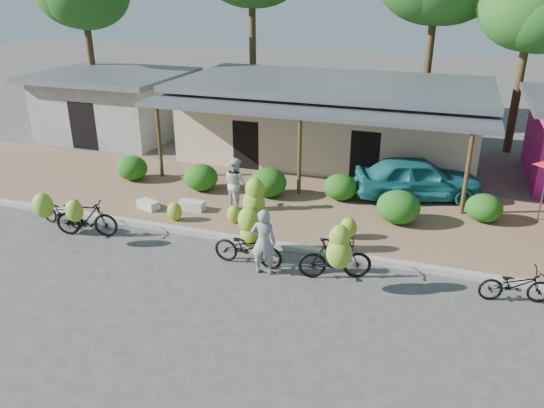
% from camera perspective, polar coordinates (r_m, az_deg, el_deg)
% --- Properties ---
extents(ground, '(100.00, 100.00, 0.00)m').
position_cam_1_polar(ground, '(14.10, -4.14, -7.89)').
color(ground, '#454340').
rests_on(ground, ground).
extents(sidewalk, '(60.00, 6.00, 0.12)m').
position_cam_1_polar(sidewalk, '(18.28, 1.92, -0.17)').
color(sidewalk, '#895F49').
rests_on(sidewalk, ground).
extents(curb, '(60.00, 0.25, 0.15)m').
position_cam_1_polar(curb, '(15.69, -1.31, -4.15)').
color(curb, '#A8A399').
rests_on(curb, ground).
extents(shop_main, '(13.00, 8.50, 3.35)m').
position_cam_1_polar(shop_main, '(23.23, 6.35, 9.03)').
color(shop_main, '#C1AB92').
rests_on(shop_main, ground).
extents(shop_grey, '(7.00, 6.00, 3.15)m').
position_cam_1_polar(shop_grey, '(27.78, -16.69, 10.26)').
color(shop_grey, '#AFAFAA').
rests_on(shop_grey, ground).
extents(tree_near_right, '(4.38, 4.19, 7.83)m').
position_cam_1_polar(tree_near_right, '(25.87, 25.72, 18.49)').
color(tree_near_right, brown).
rests_on(tree_near_right, ground).
extents(hedge_0, '(1.20, 1.08, 0.94)m').
position_cam_1_polar(hedge_0, '(21.09, -14.82, 3.77)').
color(hedge_0, '#1F5714').
rests_on(hedge_0, sidewalk).
extents(hedge_1, '(1.26, 1.13, 0.98)m').
position_cam_1_polar(hedge_1, '(19.50, -7.65, 2.86)').
color(hedge_1, '#1F5714').
rests_on(hedge_1, sidewalk).
extents(hedge_2, '(1.32, 1.19, 1.03)m').
position_cam_1_polar(hedge_2, '(18.76, -0.39, 2.35)').
color(hedge_2, '#1F5714').
rests_on(hedge_2, sidewalk).
extents(hedge_3, '(1.18, 1.07, 0.92)m').
position_cam_1_polar(hedge_3, '(18.62, 7.37, 1.82)').
color(hedge_3, '#1F5714').
rests_on(hedge_3, sidewalk).
extents(hedge_4, '(1.36, 1.22, 1.06)m').
position_cam_1_polar(hedge_4, '(17.11, 13.45, -0.32)').
color(hedge_4, '#1F5714').
rests_on(hedge_4, sidewalk).
extents(hedge_5, '(1.15, 1.03, 0.89)m').
position_cam_1_polar(hedge_5, '(18.09, 21.85, -0.39)').
color(hedge_5, '#1F5714').
rests_on(hedge_5, sidewalk).
extents(bike_far_left, '(1.76, 1.32, 1.34)m').
position_cam_1_polar(bike_far_left, '(17.88, -22.05, -0.70)').
color(bike_far_left, black).
rests_on(bike_far_left, ground).
extents(bike_left, '(2.00, 1.35, 1.44)m').
position_cam_1_polar(bike_left, '(16.90, -19.48, -1.36)').
color(bike_left, black).
rests_on(bike_left, ground).
extents(bike_center, '(1.98, 1.23, 2.34)m').
position_cam_1_polar(bike_center, '(14.49, -2.27, -2.98)').
color(bike_center, black).
rests_on(bike_center, ground).
extents(bike_right, '(1.99, 1.46, 1.80)m').
position_cam_1_polar(bike_right, '(13.64, 6.92, -5.54)').
color(bike_right, black).
rests_on(bike_right, ground).
extents(bike_far_right, '(1.81, 0.99, 0.90)m').
position_cam_1_polar(bike_far_right, '(14.16, 24.72, -7.89)').
color(bike_far_right, black).
rests_on(bike_far_right, ground).
extents(loose_banana_a, '(0.49, 0.42, 0.61)m').
position_cam_1_polar(loose_banana_a, '(17.17, -10.43, -0.79)').
color(loose_banana_a, '#9EC330').
rests_on(loose_banana_a, sidewalk).
extents(loose_banana_b, '(0.46, 0.39, 0.58)m').
position_cam_1_polar(loose_banana_b, '(16.77, -4.12, -1.09)').
color(loose_banana_b, '#9EC330').
rests_on(loose_banana_b, sidewalk).
extents(loose_banana_c, '(0.51, 0.44, 0.64)m').
position_cam_1_polar(loose_banana_c, '(15.90, 8.21, -2.54)').
color(loose_banana_c, '#9EC330').
rests_on(loose_banana_c, sidewalk).
extents(sack_near, '(0.86, 0.43, 0.30)m').
position_cam_1_polar(sack_near, '(17.94, -8.63, -0.16)').
color(sack_near, beige).
rests_on(sack_near, sidewalk).
extents(sack_far, '(0.83, 0.59, 0.28)m').
position_cam_1_polar(sack_far, '(18.32, -13.18, -0.05)').
color(sack_far, beige).
rests_on(sack_far, sidewalk).
extents(vendor, '(0.73, 0.53, 1.83)m').
position_cam_1_polar(vendor, '(13.85, -0.92, -4.11)').
color(vendor, gray).
rests_on(vendor, ground).
extents(bystander, '(1.08, 1.02, 1.77)m').
position_cam_1_polar(bystander, '(17.64, -3.92, 2.22)').
color(bystander, silver).
rests_on(bystander, sidewalk).
extents(teal_van, '(4.70, 3.12, 1.49)m').
position_cam_1_polar(teal_van, '(19.20, 15.37, 2.73)').
color(teal_van, '#196D73').
rests_on(teal_van, sidewalk).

